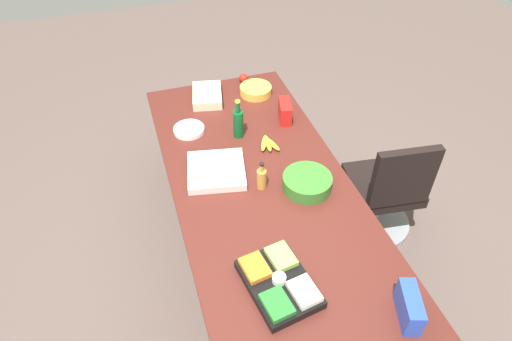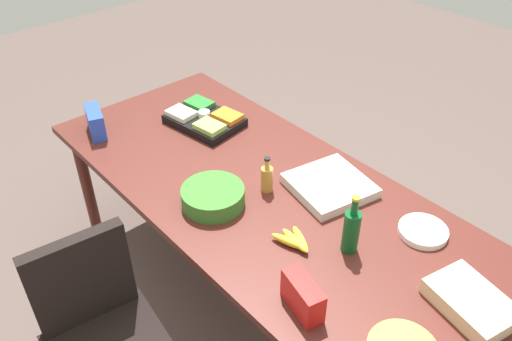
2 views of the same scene
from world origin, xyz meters
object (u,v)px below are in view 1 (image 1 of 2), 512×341
(office_chair, at_px, (384,196))
(chip_bag_red, at_px, (285,111))
(sheet_cake, at_px, (207,95))
(banana_bunch, at_px, (268,143))
(dressing_bottle, at_px, (262,178))
(apple_red, at_px, (244,78))
(veggie_tray, at_px, (279,283))
(chip_bowl, at_px, (256,90))
(wine_bottle, at_px, (239,123))
(paper_plate_stack, at_px, (189,130))
(conference_table, at_px, (262,193))
(pizza_box, at_px, (216,171))
(chip_bag_blue, at_px, (409,307))
(salad_bowl, at_px, (307,182))

(office_chair, height_order, chip_bag_red, office_chair)
(sheet_cake, bearing_deg, banana_bunch, 20.81)
(chip_bag_red, bearing_deg, office_chair, 43.94)
(dressing_bottle, height_order, apple_red, dressing_bottle)
(veggie_tray, distance_m, chip_bowl, 1.77)
(sheet_cake, height_order, wine_bottle, wine_bottle)
(paper_plate_stack, bearing_deg, conference_table, 25.14)
(office_chair, bearing_deg, sheet_cake, -134.05)
(wine_bottle, bearing_deg, veggie_tray, -7.03)
(office_chair, relative_size, veggie_tray, 2.04)
(sheet_cake, distance_m, dressing_bottle, 1.06)
(pizza_box, bearing_deg, chip_bowl, 158.38)
(chip_bag_blue, height_order, apple_red, chip_bag_blue)
(paper_plate_stack, relative_size, banana_bunch, 1.13)
(veggie_tray, relative_size, chip_bowl, 1.85)
(veggie_tray, height_order, chip_bowl, veggie_tray)
(chip_bowl, height_order, apple_red, apple_red)
(chip_bowl, xyz_separation_m, paper_plate_stack, (0.32, -0.60, -0.02))
(salad_bowl, height_order, apple_red, salad_bowl)
(chip_bag_red, bearing_deg, paper_plate_stack, -95.41)
(dressing_bottle, relative_size, chip_bag_blue, 0.89)
(conference_table, xyz_separation_m, banana_bunch, (-0.36, 0.16, 0.09))
(office_chair, bearing_deg, dressing_bottle, -88.21)
(banana_bunch, bearing_deg, wine_bottle, -138.22)
(chip_bowl, bearing_deg, banana_bunch, -10.50)
(pizza_box, height_order, chip_bag_red, chip_bag_red)
(apple_red, height_order, banana_bunch, apple_red)
(office_chair, relative_size, wine_bottle, 3.23)
(salad_bowl, xyz_separation_m, banana_bunch, (-0.45, -0.10, -0.02))
(wine_bottle, relative_size, pizza_box, 0.81)
(chip_bag_red, xyz_separation_m, dressing_bottle, (0.63, -0.39, 0.00))
(wine_bottle, relative_size, banana_bunch, 1.49)
(pizza_box, relative_size, chip_bag_red, 1.80)
(conference_table, height_order, dressing_bottle, dressing_bottle)
(salad_bowl, xyz_separation_m, chip_bag_red, (-0.72, 0.12, 0.03))
(sheet_cake, distance_m, wine_bottle, 0.53)
(pizza_box, bearing_deg, apple_red, 165.65)
(chip_bag_red, bearing_deg, chip_bag_blue, -0.21)
(salad_bowl, distance_m, pizza_box, 0.58)
(apple_red, bearing_deg, sheet_cake, -65.60)
(conference_table, height_order, sheet_cake, sheet_cake)
(chip_bowl, xyz_separation_m, apple_red, (-0.19, -0.04, 0.01))
(dressing_bottle, bearing_deg, paper_plate_stack, -155.65)
(wine_bottle, bearing_deg, chip_bag_blue, 13.23)
(dressing_bottle, bearing_deg, wine_bottle, 178.85)
(pizza_box, relative_size, paper_plate_stack, 1.64)
(paper_plate_stack, relative_size, apple_red, 2.89)
(conference_table, bearing_deg, pizza_box, -128.77)
(conference_table, xyz_separation_m, dressing_bottle, (0.01, -0.01, 0.14))
(dressing_bottle, relative_size, paper_plate_stack, 0.89)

